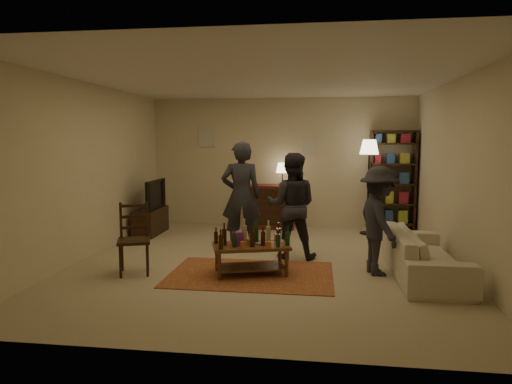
% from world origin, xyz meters
% --- Properties ---
extents(floor, '(6.00, 6.00, 0.00)m').
position_xyz_m(floor, '(0.00, 0.00, 0.00)').
color(floor, '#C6B793').
rests_on(floor, ground).
extents(room_shell, '(6.00, 6.00, 6.00)m').
position_xyz_m(room_shell, '(-0.65, 2.98, 1.81)').
color(room_shell, beige).
rests_on(room_shell, ground).
extents(rug, '(2.20, 1.50, 0.01)m').
position_xyz_m(rug, '(-0.11, -0.64, 0.01)').
color(rug, maroon).
rests_on(rug, ground).
extents(coffee_table, '(1.13, 0.82, 0.75)m').
position_xyz_m(coffee_table, '(-0.11, -0.64, 0.38)').
color(coffee_table, brown).
rests_on(coffee_table, ground).
extents(dining_chair, '(0.55, 0.55, 0.99)m').
position_xyz_m(dining_chair, '(-1.71, -0.76, 0.52)').
color(dining_chair, '#301F10').
rests_on(dining_chair, ground).
extents(tv_stand, '(0.40, 1.00, 1.06)m').
position_xyz_m(tv_stand, '(-2.44, 1.80, 0.38)').
color(tv_stand, '#301F10').
rests_on(tv_stand, ground).
extents(dresser, '(1.00, 0.50, 1.36)m').
position_xyz_m(dresser, '(-0.19, 2.71, 0.48)').
color(dresser, maroon).
rests_on(dresser, ground).
extents(bookshelf, '(0.90, 0.34, 2.02)m').
position_xyz_m(bookshelf, '(2.25, 2.78, 1.03)').
color(bookshelf, '#301F10').
rests_on(bookshelf, ground).
extents(floor_lamp, '(0.36, 0.36, 1.83)m').
position_xyz_m(floor_lamp, '(1.74, 2.37, 1.56)').
color(floor_lamp, black).
rests_on(floor_lamp, ground).
extents(sofa, '(0.81, 2.08, 0.61)m').
position_xyz_m(sofa, '(2.20, -0.40, 0.30)').
color(sofa, beige).
rests_on(sofa, ground).
extents(person_left, '(0.72, 0.54, 1.80)m').
position_xyz_m(person_left, '(-0.48, 0.76, 0.90)').
color(person_left, '#27282F').
rests_on(person_left, ground).
extents(person_right, '(0.81, 0.64, 1.63)m').
position_xyz_m(person_right, '(0.38, 0.36, 0.81)').
color(person_right, '#29272F').
rests_on(person_right, ground).
extents(person_by_sofa, '(0.75, 1.05, 1.47)m').
position_xyz_m(person_by_sofa, '(1.60, -0.37, 0.74)').
color(person_by_sofa, '#2A2931').
rests_on(person_by_sofa, ground).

